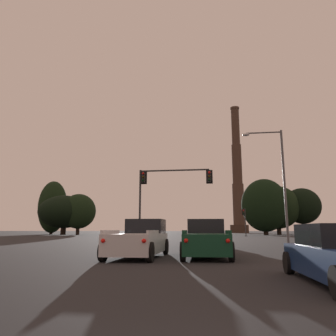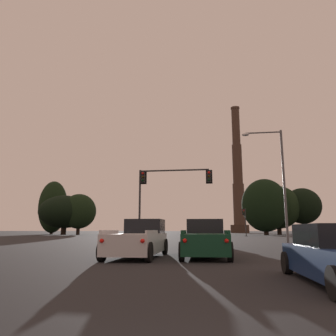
{
  "view_description": "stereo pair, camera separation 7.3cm",
  "coord_description": "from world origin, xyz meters",
  "px_view_note": "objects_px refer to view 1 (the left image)",
  "views": [
    {
      "loc": [
        0.34,
        -1.79,
        1.29
      ],
      "look_at": [
        -5.93,
        41.51,
        9.53
      ],
      "focal_mm": 35.0,
      "sensor_mm": 36.0,
      "label": 1
    },
    {
      "loc": [
        0.42,
        -1.77,
        1.29
      ],
      "look_at": [
        -5.93,
        41.51,
        9.53
      ],
      "focal_mm": 35.0,
      "sensor_mm": 36.0,
      "label": 2
    }
  ],
  "objects_px": {
    "suv_center_lane_front": "(208,235)",
    "traffic_light_far_right": "(245,218)",
    "street_lamp": "(278,174)",
    "smokestack": "(238,182)",
    "pickup_truck_left_lane_second": "(140,240)",
    "pickup_truck_center_lane_second": "(206,240)",
    "traffic_light_overhead_left": "(164,186)"
  },
  "relations": [
    {
      "from": "suv_center_lane_front",
      "to": "traffic_light_overhead_left",
      "type": "xyz_separation_m",
      "value": [
        -4.0,
        5.15,
        4.26
      ]
    },
    {
      "from": "suv_center_lane_front",
      "to": "traffic_light_far_right",
      "type": "xyz_separation_m",
      "value": [
        6.19,
        42.41,
        2.65
      ]
    },
    {
      "from": "pickup_truck_left_lane_second",
      "to": "suv_center_lane_front",
      "type": "relative_size",
      "value": 1.12
    },
    {
      "from": "smokestack",
      "to": "traffic_light_far_right",
      "type": "bearing_deg",
      "value": -92.98
    },
    {
      "from": "pickup_truck_left_lane_second",
      "to": "suv_center_lane_front",
      "type": "height_order",
      "value": "suv_center_lane_front"
    },
    {
      "from": "traffic_light_far_right",
      "to": "pickup_truck_left_lane_second",
      "type": "bearing_deg",
      "value": -100.32
    },
    {
      "from": "suv_center_lane_front",
      "to": "smokestack",
      "type": "relative_size",
      "value": 0.1
    },
    {
      "from": "street_lamp",
      "to": "smokestack",
      "type": "relative_size",
      "value": 0.19
    },
    {
      "from": "suv_center_lane_front",
      "to": "smokestack",
      "type": "height_order",
      "value": "smokestack"
    },
    {
      "from": "suv_center_lane_front",
      "to": "traffic_light_overhead_left",
      "type": "relative_size",
      "value": 0.73
    },
    {
      "from": "street_lamp",
      "to": "smokestack",
      "type": "xyz_separation_m",
      "value": [
        3.63,
        103.06,
        14.14
      ]
    },
    {
      "from": "pickup_truck_left_lane_second",
      "to": "traffic_light_overhead_left",
      "type": "bearing_deg",
      "value": 93.66
    },
    {
      "from": "pickup_truck_left_lane_second",
      "to": "suv_center_lane_front",
      "type": "distance_m",
      "value": 8.71
    },
    {
      "from": "pickup_truck_left_lane_second",
      "to": "smokestack",
      "type": "xyz_separation_m",
      "value": [
        12.6,
        115.85,
        19.27
      ]
    },
    {
      "from": "street_lamp",
      "to": "smokestack",
      "type": "bearing_deg",
      "value": 87.98
    },
    {
      "from": "pickup_truck_center_lane_second",
      "to": "smokestack",
      "type": "distance_m",
      "value": 117.25
    },
    {
      "from": "traffic_light_far_right",
      "to": "street_lamp",
      "type": "height_order",
      "value": "street_lamp"
    },
    {
      "from": "smokestack",
      "to": "pickup_truck_left_lane_second",
      "type": "bearing_deg",
      "value": -96.21
    },
    {
      "from": "smokestack",
      "to": "traffic_light_overhead_left",
      "type": "bearing_deg",
      "value": -97.55
    },
    {
      "from": "pickup_truck_center_lane_second",
      "to": "pickup_truck_left_lane_second",
      "type": "relative_size",
      "value": 1.01
    },
    {
      "from": "pickup_truck_center_lane_second",
      "to": "street_lamp",
      "type": "height_order",
      "value": "street_lamp"
    },
    {
      "from": "smokestack",
      "to": "street_lamp",
      "type": "bearing_deg",
      "value": -92.02
    },
    {
      "from": "suv_center_lane_front",
      "to": "traffic_light_far_right",
      "type": "height_order",
      "value": "traffic_light_far_right"
    },
    {
      "from": "traffic_light_overhead_left",
      "to": "smokestack",
      "type": "distance_m",
      "value": 104.5
    },
    {
      "from": "pickup_truck_left_lane_second",
      "to": "traffic_light_far_right",
      "type": "bearing_deg",
      "value": 79.13
    },
    {
      "from": "traffic_light_overhead_left",
      "to": "smokestack",
      "type": "height_order",
      "value": "smokestack"
    },
    {
      "from": "pickup_truck_left_lane_second",
      "to": "street_lamp",
      "type": "xyz_separation_m",
      "value": [
        8.97,
        12.79,
        5.13
      ]
    },
    {
      "from": "pickup_truck_left_lane_second",
      "to": "traffic_light_overhead_left",
      "type": "distance_m",
      "value": 14.04
    },
    {
      "from": "street_lamp",
      "to": "smokestack",
      "type": "distance_m",
      "value": 104.09
    },
    {
      "from": "street_lamp",
      "to": "traffic_light_far_right",
      "type": "bearing_deg",
      "value": 89.63
    },
    {
      "from": "traffic_light_overhead_left",
      "to": "smokestack",
      "type": "bearing_deg",
      "value": 82.45
    },
    {
      "from": "smokestack",
      "to": "pickup_truck_center_lane_second",
      "type": "bearing_deg",
      "value": -94.69
    }
  ]
}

